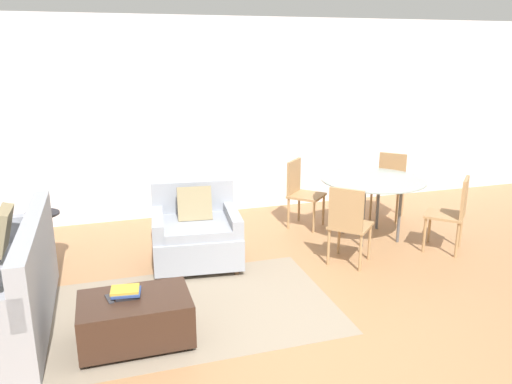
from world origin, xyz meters
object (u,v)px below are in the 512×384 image
(armchair, at_px, (196,233))
(side_table, at_px, (43,229))
(dining_table, at_px, (373,185))
(dining_chair_near_left, at_px, (348,221))
(tv_remote_primary, at_px, (109,299))
(dining_chair_far_left, at_px, (301,189))
(dining_chair_near_right, at_px, (453,209))
(picture_frame, at_px, (40,206))
(dining_chair_far_right, at_px, (390,181))
(ottoman, at_px, (136,318))
(book_stack, at_px, (126,292))

(armchair, xyz_separation_m, side_table, (-1.61, 0.43, 0.08))
(dining_table, bearing_deg, dining_chair_near_left, -135.00)
(tv_remote_primary, height_order, dining_chair_far_left, dining_chair_far_left)
(dining_chair_near_right, bearing_deg, picture_frame, 167.38)
(picture_frame, bearing_deg, dining_chair_far_right, 4.35)
(armchair, distance_m, dining_chair_near_left, 1.68)
(tv_remote_primary, distance_m, picture_frame, 1.98)
(tv_remote_primary, distance_m, dining_chair_far_right, 4.47)
(tv_remote_primary, bearing_deg, side_table, 109.29)
(ottoman, relative_size, dining_chair_far_right, 0.98)
(side_table, relative_size, dining_chair_far_right, 0.66)
(picture_frame, height_order, dining_chair_near_right, dining_chair_near_right)
(book_stack, relative_size, dining_chair_far_left, 0.28)
(picture_frame, height_order, dining_chair_far_left, dining_chair_far_left)
(dining_table, relative_size, dining_chair_near_left, 1.43)
(dining_chair_near_left, bearing_deg, book_stack, -161.26)
(picture_frame, bearing_deg, dining_chair_far_left, 6.19)
(ottoman, relative_size, dining_chair_near_right, 0.98)
(picture_frame, xyz_separation_m, dining_chair_near_left, (3.18, -1.02, -0.16))
(dining_table, height_order, dining_chair_far_right, dining_chair_far_right)
(ottoman, distance_m, dining_table, 3.43)
(book_stack, bearing_deg, dining_chair_far_left, 42.19)
(dining_chair_near_left, bearing_deg, dining_chair_near_right, 0.00)
(book_stack, xyz_separation_m, dining_chair_near_right, (3.76, 0.81, 0.09))
(dining_chair_far_left, bearing_deg, dining_chair_near_right, -45.00)
(dining_table, bearing_deg, dining_chair_far_left, 135.00)
(tv_remote_primary, distance_m, dining_table, 3.56)
(book_stack, xyz_separation_m, tv_remote_primary, (-0.13, -0.02, -0.03))
(dining_chair_near_right, bearing_deg, dining_chair_near_left, 180.00)
(ottoman, bearing_deg, tv_remote_primary, 168.39)
(armchair, height_order, dining_chair_far_left, dining_chair_far_left)
(dining_table, xyz_separation_m, dining_chair_near_right, (0.68, -0.68, -0.18))
(tv_remote_primary, height_order, dining_chair_near_left, dining_chair_near_left)
(ottoman, bearing_deg, dining_chair_near_right, 13.27)
(book_stack, height_order, dining_table, dining_table)
(ottoman, relative_size, side_table, 1.47)
(tv_remote_primary, height_order, picture_frame, picture_frame)
(picture_frame, bearing_deg, side_table, 90.00)
(book_stack, height_order, tv_remote_primary, book_stack)
(book_stack, height_order, dining_chair_far_left, dining_chair_far_left)
(dining_chair_near_left, bearing_deg, tv_remote_primary, -161.74)
(dining_table, relative_size, dining_chair_near_right, 1.43)
(dining_chair_near_right, xyz_separation_m, dining_chair_far_right, (0.00, 1.36, 0.00))
(side_table, relative_size, dining_chair_near_right, 0.66)
(picture_frame, distance_m, dining_chair_near_left, 3.34)
(side_table, bearing_deg, dining_chair_far_left, 6.19)
(ottoman, xyz_separation_m, dining_table, (3.02, 1.55, 0.48))
(book_stack, distance_m, dining_chair_far_right, 4.34)
(dining_chair_far_right, bearing_deg, dining_chair_near_right, -90.00)
(book_stack, relative_size, dining_chair_far_right, 0.28)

